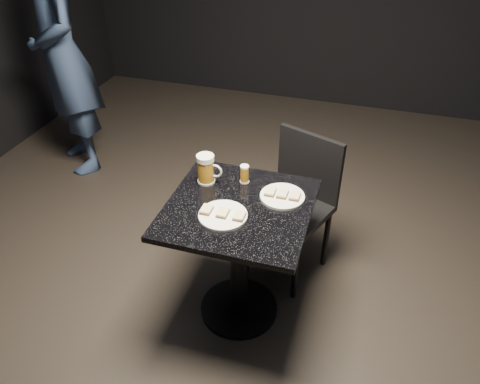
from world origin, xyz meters
name	(u,v)px	position (x,y,z in m)	size (l,w,h in m)	color
floor	(239,309)	(0.00, 0.00, 0.00)	(6.00, 6.00, 0.00)	black
plate_large	(223,215)	(-0.05, -0.10, 0.76)	(0.23, 0.23, 0.01)	white
plate_small	(282,196)	(0.19, 0.13, 0.76)	(0.22, 0.22, 0.01)	white
patron	(62,54)	(-1.74, 1.17, 0.94)	(0.68, 0.45, 1.88)	navy
table	(239,243)	(0.00, 0.00, 0.51)	(0.70, 0.70, 0.75)	black
beer_mug	(206,169)	(-0.22, 0.15, 0.83)	(0.14, 0.09, 0.16)	silver
beer_tumbler	(245,174)	(-0.03, 0.21, 0.80)	(0.05, 0.05, 0.10)	silver
chair	(296,198)	(0.20, 0.48, 0.50)	(0.53, 0.53, 0.88)	black
canapes_on_plate_large	(223,213)	(-0.05, -0.10, 0.77)	(0.21, 0.07, 0.02)	#4C3521
canapes_on_plate_small	(282,194)	(0.19, 0.13, 0.77)	(0.17, 0.07, 0.02)	#4C3521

